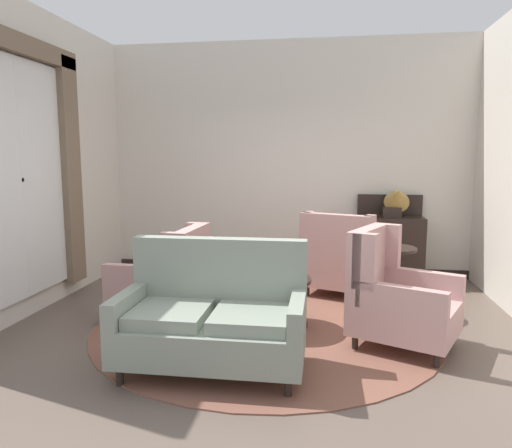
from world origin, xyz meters
TOP-DOWN VIEW (x-y plane):
  - ground at (0.00, 0.00)m, footprint 7.32×7.32m
  - wall_back at (0.00, 2.61)m, footprint 5.38×0.08m
  - wall_left at (-2.61, 0.78)m, footprint 0.08×3.66m
  - baseboard_back at (0.00, 2.56)m, footprint 5.22×0.03m
  - area_rug at (0.00, 0.30)m, footprint 3.46×3.46m
  - window_with_curtains at (-2.52, 0.17)m, footprint 0.12×2.10m
  - coffee_table at (0.06, 0.25)m, footprint 0.78×0.78m
  - porcelain_vase at (0.07, 0.23)m, footprint 0.19×0.19m
  - settee at (-0.29, -0.77)m, footprint 1.47×0.79m
  - armchair_far_left at (-1.07, 0.35)m, footprint 0.92×0.84m
  - armchair_beside_settee at (1.22, -0.04)m, footprint 1.09×1.04m
  - armchair_near_sideboard at (0.78, 1.48)m, footprint 1.08×1.04m
  - side_table at (1.30, 0.90)m, footprint 0.52×0.52m
  - sideboard at (1.45, 2.32)m, footprint 0.88×0.43m
  - gramophone at (1.50, 2.23)m, footprint 0.37×0.47m

SIDE VIEW (x-z plane):
  - ground at x=0.00m, z-range 0.00..0.00m
  - area_rug at x=0.00m, z-range 0.00..0.01m
  - baseboard_back at x=0.00m, z-range 0.00..0.12m
  - coffee_table at x=0.06m, z-range 0.15..0.66m
  - armchair_far_left at x=-1.07m, z-range -0.07..0.91m
  - settee at x=-0.29m, z-range -0.10..0.94m
  - armchair_near_sideboard at x=0.78m, z-range -0.08..0.96m
  - side_table at x=1.30m, z-range 0.08..0.81m
  - armchair_beside_settee at x=1.22m, z-range -0.09..0.98m
  - sideboard at x=1.45m, z-range -0.08..1.10m
  - porcelain_vase at x=0.07m, z-range 0.49..0.86m
  - gramophone at x=1.50m, z-range 0.88..1.40m
  - window_with_curtains at x=-2.52m, z-range 0.25..3.01m
  - wall_back at x=0.00m, z-range 0.00..3.33m
  - wall_left at x=-2.61m, z-range 0.00..3.33m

